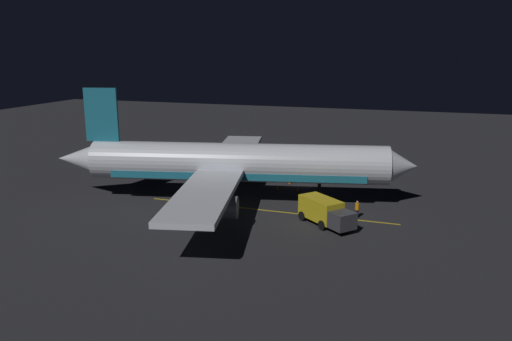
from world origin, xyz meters
The scene contains 10 objects.
ground_plane centered at (0.00, 0.00, -0.10)m, with size 180.00×180.00×0.20m, color #262629.
apron_guide_stripe centered at (2.40, 4.00, 0.00)m, with size 0.24×26.22×0.01m, color gold.
airliner centered at (0.13, -0.61, 4.06)m, with size 37.49×38.66×12.02m.
baggage_truck centered at (4.90, 10.34, 1.26)m, with size 5.57×6.00×2.44m.
catering_truck centered at (-11.61, 3.50, 1.17)m, with size 6.44×4.29×2.21m.
ground_crew_worker centered at (1.93, 12.96, 0.89)m, with size 0.40×0.40×1.74m.
traffic_cone_near_left centered at (-5.45, 5.28, 0.25)m, with size 0.50×0.50×0.55m.
traffic_cone_near_right centered at (-3.85, 8.21, 0.25)m, with size 0.50×0.50×0.55m.
traffic_cone_under_wing centered at (-8.46, 3.54, 0.25)m, with size 0.50×0.50×0.55m.
traffic_cone_far centered at (-5.49, 2.87, 0.25)m, with size 0.50×0.50×0.55m.
Camera 1 is at (49.31, 18.12, 16.04)m, focal length 35.39 mm.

